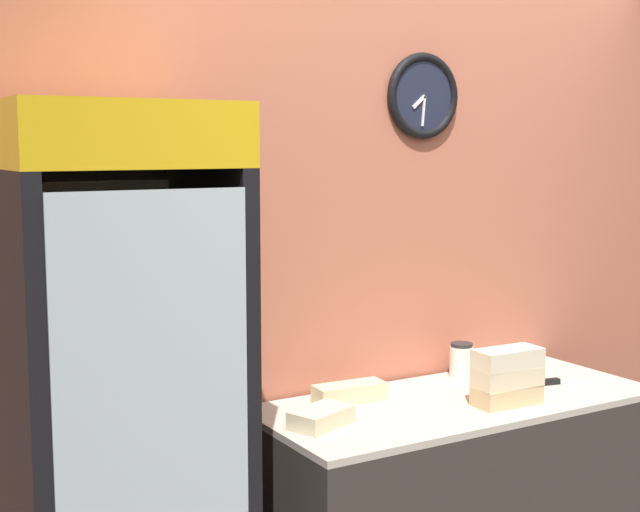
{
  "coord_description": "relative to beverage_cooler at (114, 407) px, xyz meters",
  "views": [
    {
      "loc": [
        -2.05,
        -1.6,
        1.82
      ],
      "look_at": [
        -0.53,
        0.96,
        1.44
      ],
      "focal_mm": 50.0,
      "sensor_mm": 36.0,
      "label": 1
    }
  ],
  "objects": [
    {
      "name": "condiment_jar",
      "position": [
        1.48,
        0.18,
        -0.08
      ],
      "size": [
        0.1,
        0.1,
        0.14
      ],
      "color": "silver",
      "rests_on": "prep_counter"
    },
    {
      "name": "sandwich_stack_bottom",
      "position": [
        1.37,
        -0.2,
        -0.12
      ],
      "size": [
        0.25,
        0.12,
        0.07
      ],
      "color": "tan",
      "rests_on": "prep_counter"
    },
    {
      "name": "wall_back",
      "position": [
        1.27,
        0.32,
        0.31
      ],
      "size": [
        5.2,
        0.09,
        2.7
      ],
      "color": "#B7664C",
      "rests_on": "ground_plane"
    },
    {
      "name": "sandwich_flat_right",
      "position": [
        0.9,
        0.11,
        -0.12
      ],
      "size": [
        0.27,
        0.12,
        0.07
      ],
      "color": "beige",
      "rests_on": "prep_counter"
    },
    {
      "name": "chefs_knife",
      "position": [
        1.75,
        -0.1,
        -0.14
      ],
      "size": [
        0.36,
        0.1,
        0.02
      ],
      "color": "silver",
      "rests_on": "prep_counter"
    },
    {
      "name": "beverage_cooler",
      "position": [
        0.0,
        0.0,
        0.0
      ],
      "size": [
        0.63,
        0.62,
        1.93
      ],
      "color": "black",
      "rests_on": "ground_plane"
    },
    {
      "name": "sandwich_stack_middle",
      "position": [
        1.37,
        -0.2,
        -0.05
      ],
      "size": [
        0.25,
        0.13,
        0.07
      ],
      "color": "beige",
      "rests_on": "sandwich_stack_bottom"
    },
    {
      "name": "sandwich_stack_top",
      "position": [
        1.37,
        -0.2,
        0.02
      ],
      "size": [
        0.25,
        0.12,
        0.07
      ],
      "color": "beige",
      "rests_on": "sandwich_stack_middle"
    },
    {
      "name": "sandwich_flat_left",
      "position": [
        0.67,
        -0.07,
        -0.12
      ],
      "size": [
        0.24,
        0.19,
        0.06
      ],
      "color": "beige",
      "rests_on": "prep_counter"
    }
  ]
}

